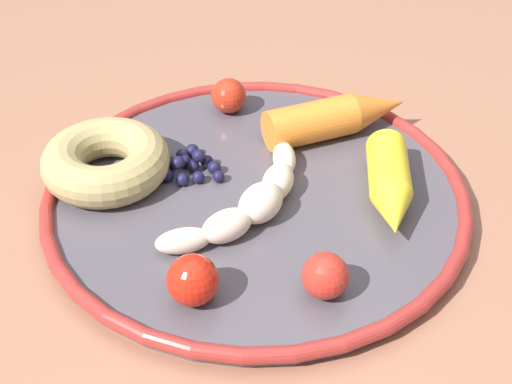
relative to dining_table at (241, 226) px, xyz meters
name	(u,v)px	position (x,y,z in m)	size (l,w,h in m)	color
dining_table	(241,226)	(0.00, 0.00, 0.00)	(1.26, 0.99, 0.71)	#9A654C
plate	(256,195)	(0.05, -0.01, 0.08)	(0.35, 0.35, 0.02)	#4D4750
banana	(252,201)	(0.07, -0.03, 0.09)	(0.09, 0.16, 0.03)	#F9DDC0
carrot_orange	(338,116)	(0.02, 0.09, 0.10)	(0.06, 0.14, 0.04)	orange
carrot_yellow	(390,186)	(0.12, 0.07, 0.10)	(0.11, 0.09, 0.03)	yellow
donut	(106,161)	(-0.03, -0.11, 0.10)	(0.11, 0.11, 0.03)	tan
blueberry_pile	(191,165)	(0.00, -0.05, 0.09)	(0.06, 0.05, 0.02)	#191638
tomato_near	(325,276)	(0.17, -0.03, 0.10)	(0.03, 0.03, 0.03)	red
tomato_mid	(229,96)	(-0.07, 0.03, 0.10)	(0.03, 0.03, 0.03)	red
tomato_far	(193,280)	(0.13, -0.11, 0.10)	(0.04, 0.04, 0.04)	red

